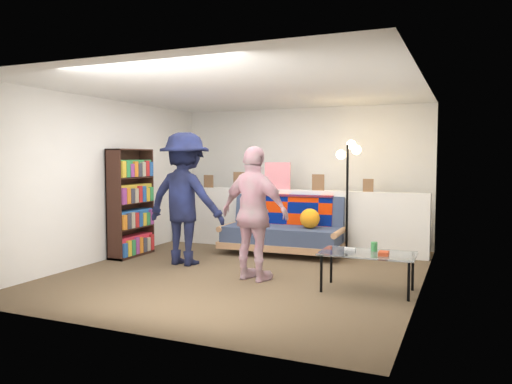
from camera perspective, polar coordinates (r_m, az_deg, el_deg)
ground at (r=6.75m, az=-1.35°, el=-9.15°), size 5.00×5.00×0.00m
room_shell at (r=7.01m, az=0.23°, el=5.11°), size 4.60×5.05×2.45m
half_wall_ledge at (r=8.31m, az=3.80°, el=-3.16°), size 4.45×0.15×1.00m
ledge_decor at (r=8.31m, az=2.30°, el=1.52°), size 2.97×0.02×0.45m
futon_sofa at (r=7.95m, az=3.32°, el=-4.32°), size 1.95×0.98×0.83m
bookshelf at (r=7.97m, az=-14.12°, el=-1.60°), size 0.28×0.83×1.66m
coffee_table at (r=5.88m, az=12.70°, el=-7.08°), size 1.07×0.60×0.55m
floor_lamp at (r=7.79m, az=10.54°, el=2.02°), size 0.40×0.32×1.80m
person_left at (r=7.19m, az=-8.11°, el=-0.77°), size 1.25×0.76×1.89m
person_right at (r=6.19m, az=-0.16°, el=-2.48°), size 1.05×0.63×1.67m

